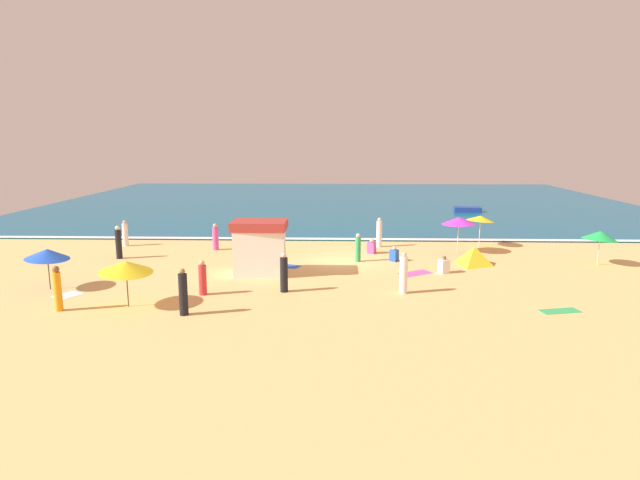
{
  "coord_description": "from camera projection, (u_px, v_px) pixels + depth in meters",
  "views": [
    {
      "loc": [
        -0.29,
        -29.54,
        6.87
      ],
      "look_at": [
        -1.36,
        2.19,
        0.8
      ],
      "focal_mm": 30.24,
      "sensor_mm": 36.0,
      "label": 1
    }
  ],
  "objects": [
    {
      "name": "beach_umbrella_3",
      "position": [
        126.0,
        267.0,
        21.9
      ],
      "size": [
        3.06,
        3.06,
        2.02
      ],
      "color": "#4C3823",
      "rests_on": "ground_plane"
    },
    {
      "name": "beachgoer_10",
      "position": [
        183.0,
        293.0,
        21.0
      ],
      "size": [
        0.39,
        0.39,
        1.88
      ],
      "color": "black",
      "rests_on": "ground_plane"
    },
    {
      "name": "beachgoer_9",
      "position": [
        394.0,
        255.0,
        30.29
      ],
      "size": [
        0.57,
        0.57,
        0.86
      ],
      "color": "blue",
      "rests_on": "ground_plane"
    },
    {
      "name": "beach_towel_3",
      "position": [
        245.0,
        253.0,
        32.39
      ],
      "size": [
        1.24,
        1.12,
        0.01
      ],
      "color": "#D84CA5",
      "rests_on": "ground_plane"
    },
    {
      "name": "beachgoer_7",
      "position": [
        358.0,
        248.0,
        30.13
      ],
      "size": [
        0.39,
        0.39,
        1.6
      ],
      "color": "green",
      "rests_on": "ground_plane"
    },
    {
      "name": "beachgoer_0",
      "position": [
        125.0,
        234.0,
        34.48
      ],
      "size": [
        0.48,
        0.48,
        1.66
      ],
      "color": "white",
      "rests_on": "ground_plane"
    },
    {
      "name": "beachgoer_5",
      "position": [
        379.0,
        233.0,
        34.16
      ],
      "size": [
        0.36,
        0.36,
        1.88
      ],
      "color": "white",
      "rests_on": "ground_plane"
    },
    {
      "name": "beach_towel_1",
      "position": [
        68.0,
        295.0,
        23.79
      ],
      "size": [
        1.26,
        1.36,
        0.01
      ],
      "color": "white",
      "rests_on": "ground_plane"
    },
    {
      "name": "wave_breaker_foam",
      "position": [
        342.0,
        239.0,
        36.44
      ],
      "size": [
        57.0,
        0.7,
        0.01
      ],
      "primitive_type": "cube",
      "color": "white",
      "rests_on": "ocean_water"
    },
    {
      "name": "beach_umbrella_0",
      "position": [
        480.0,
        218.0,
        34.07
      ],
      "size": [
        2.3,
        2.28,
        2.07
      ],
      "color": "silver",
      "rests_on": "ground_plane"
    },
    {
      "name": "beach_towel_4",
      "position": [
        415.0,
        273.0,
        27.62
      ],
      "size": [
        1.92,
        1.65,
        0.01
      ],
      "color": "#D84CA5",
      "rests_on": "ground_plane"
    },
    {
      "name": "beach_towel_2",
      "position": [
        560.0,
        311.0,
        21.61
      ],
      "size": [
        1.73,
        1.01,
        0.01
      ],
      "color": "green",
      "rests_on": "ground_plane"
    },
    {
      "name": "beachgoer_8",
      "position": [
        119.0,
        243.0,
        30.84
      ],
      "size": [
        0.42,
        0.42,
        1.92
      ],
      "color": "black",
      "rests_on": "ground_plane"
    },
    {
      "name": "beachgoer_2",
      "position": [
        203.0,
        279.0,
        23.74
      ],
      "size": [
        0.49,
        0.49,
        1.57
      ],
      "color": "red",
      "rests_on": "ground_plane"
    },
    {
      "name": "beachgoer_3",
      "position": [
        215.0,
        238.0,
        33.26
      ],
      "size": [
        0.52,
        0.52,
        1.65
      ],
      "color": "#D84CA5",
      "rests_on": "ground_plane"
    },
    {
      "name": "beach_umbrella_4",
      "position": [
        459.0,
        221.0,
        32.16
      ],
      "size": [
        2.57,
        2.56,
        2.23
      ],
      "color": "silver",
      "rests_on": "ground_plane"
    },
    {
      "name": "ground_plane",
      "position": [
        343.0,
        261.0,
        30.27
      ],
      "size": [
        60.0,
        60.0,
        0.0
      ],
      "primitive_type": "plane",
      "color": "#E5B26B"
    },
    {
      "name": "beachgoer_4",
      "position": [
        444.0,
        266.0,
        27.66
      ],
      "size": [
        0.59,
        0.59,
        0.9
      ],
      "color": "white",
      "rests_on": "ground_plane"
    },
    {
      "name": "beach_tent",
      "position": [
        474.0,
        255.0,
        29.48
      ],
      "size": [
        2.32,
        2.49,
        1.01
      ],
      "color": "yellow",
      "rests_on": "ground_plane"
    },
    {
      "name": "beachgoer_6",
      "position": [
        284.0,
        273.0,
        24.18
      ],
      "size": [
        0.47,
        0.47,
        1.81
      ],
      "color": "black",
      "rests_on": "ground_plane"
    },
    {
      "name": "beachgoer_1",
      "position": [
        58.0,
        289.0,
        21.51
      ],
      "size": [
        0.38,
        0.38,
        1.85
      ],
      "color": "orange",
      "rests_on": "ground_plane"
    },
    {
      "name": "beach_umbrella_2",
      "position": [
        47.0,
        254.0,
        24.45
      ],
      "size": [
        2.41,
        2.39,
        1.97
      ],
      "color": "#4C3823",
      "rests_on": "ground_plane"
    },
    {
      "name": "ocean_water",
      "position": [
        341.0,
        202.0,
        57.75
      ],
      "size": [
        60.0,
        44.0,
        0.1
      ],
      "primitive_type": "cube",
      "color": "#0F567A",
      "rests_on": "ground_plane"
    },
    {
      "name": "lifeguard_cabana",
      "position": [
        260.0,
        247.0,
        27.22
      ],
      "size": [
        2.72,
        2.0,
        2.75
      ],
      "color": "white",
      "rests_on": "ground_plane"
    },
    {
      "name": "beachgoer_11",
      "position": [
        372.0,
        247.0,
        32.33
      ],
      "size": [
        0.58,
        0.58,
        0.92
      ],
      "color": "#D84CA5",
      "rests_on": "ground_plane"
    },
    {
      "name": "small_boat_0",
      "position": [
        468.0,
        209.0,
        49.65
      ],
      "size": [
        2.53,
        1.41,
        0.45
      ],
      "color": "navy",
      "rests_on": "ocean_water"
    },
    {
      "name": "beach_towel_0",
      "position": [
        287.0,
        266.0,
        29.19
      ],
      "size": [
        1.65,
        1.35,
        0.01
      ],
      "color": "blue",
      "rests_on": "ground_plane"
    },
    {
      "name": "beach_umbrella_1",
      "position": [
        600.0,
        235.0,
        29.1
      ],
      "size": [
        2.28,
        2.26,
        1.96
      ],
      "color": "silver",
      "rests_on": "ground_plane"
    },
    {
      "name": "beachgoer_12",
      "position": [
        404.0,
        274.0,
        23.96
      ],
      "size": [
        0.4,
        0.4,
        1.88
      ],
      "color": "white",
      "rests_on": "ground_plane"
    }
  ]
}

